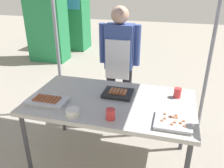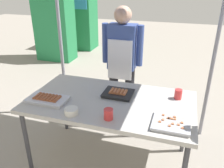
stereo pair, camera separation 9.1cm
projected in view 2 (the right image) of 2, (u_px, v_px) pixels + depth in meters
ground_plane at (111, 160)px, 2.57m from camera, size 18.00×18.00×0.00m
stall_table at (110, 105)px, 2.28m from camera, size 1.60×0.90×0.75m
tray_grilled_sausages at (118, 93)px, 2.35m from camera, size 0.30×0.25×0.05m
tray_meat_skewers at (171, 123)px, 1.88m from camera, size 0.30×0.29×0.04m
tray_pork_links at (47, 99)px, 2.24m from camera, size 0.39×0.22×0.05m
condiment_bowl at (71, 111)px, 2.02m from camera, size 0.12×0.12×0.05m
drink_cup_near_edge at (178, 94)px, 2.27m from camera, size 0.07×0.07×0.10m
drink_cup_by_wok at (108, 114)px, 1.94m from camera, size 0.08×0.08×0.09m
vendor_woman at (122, 58)px, 2.93m from camera, size 0.52×0.23×1.54m
neighbor_stall_left at (78, 19)px, 6.37m from camera, size 0.89×0.66×1.60m
neighbor_stall_right at (54, 16)px, 5.35m from camera, size 0.85×0.54×2.04m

